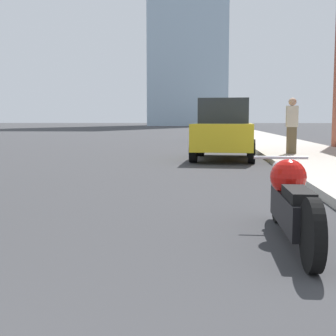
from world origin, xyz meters
TOP-DOWN VIEW (x-y plane):
  - sidewalk at (5.66, 40.00)m, footprint 3.27×240.00m
  - motorcycle at (3.13, 4.37)m, footprint 0.62×2.47m
  - parked_car_yellow at (2.77, 14.26)m, footprint 2.06×4.15m
  - parked_car_white at (2.72, 26.62)m, footprint 2.03×4.52m
  - pedestrian at (4.93, 14.83)m, footprint 0.36×0.25m

SIDE VIEW (x-z plane):
  - sidewalk at x=5.66m, z-range 0.00..0.15m
  - motorcycle at x=3.13m, z-range -0.01..0.81m
  - parked_car_white at x=2.72m, z-range -0.02..1.77m
  - parked_car_yellow at x=2.77m, z-range -0.02..1.85m
  - pedestrian at x=4.93m, z-range 0.18..1.95m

